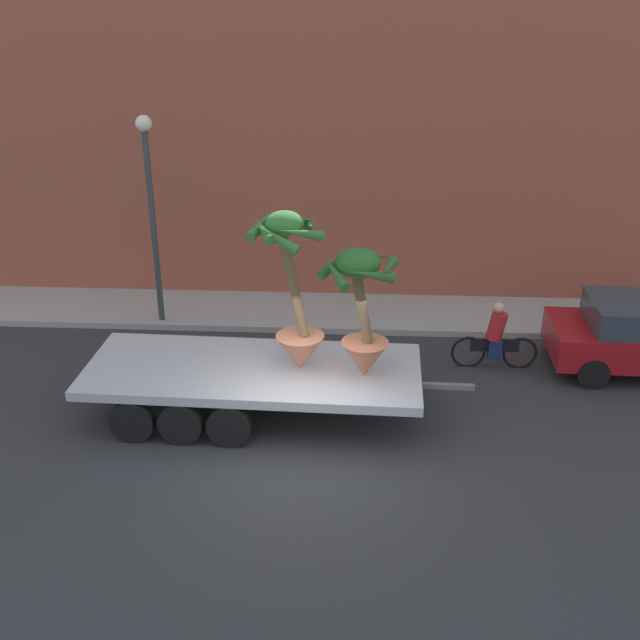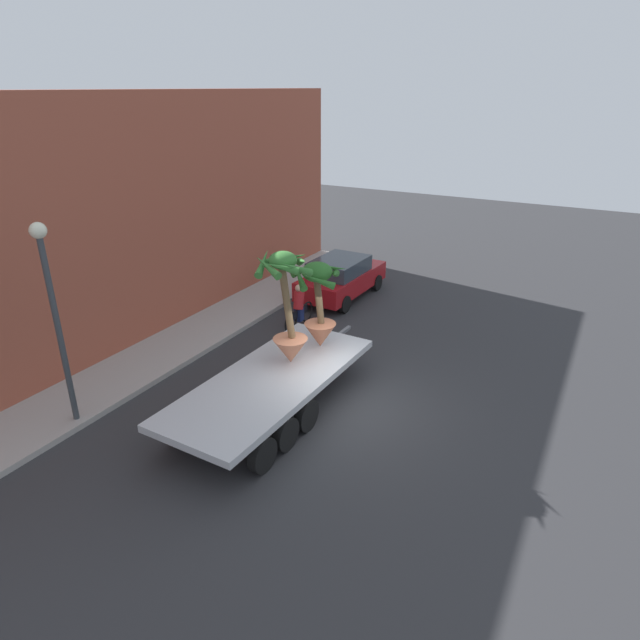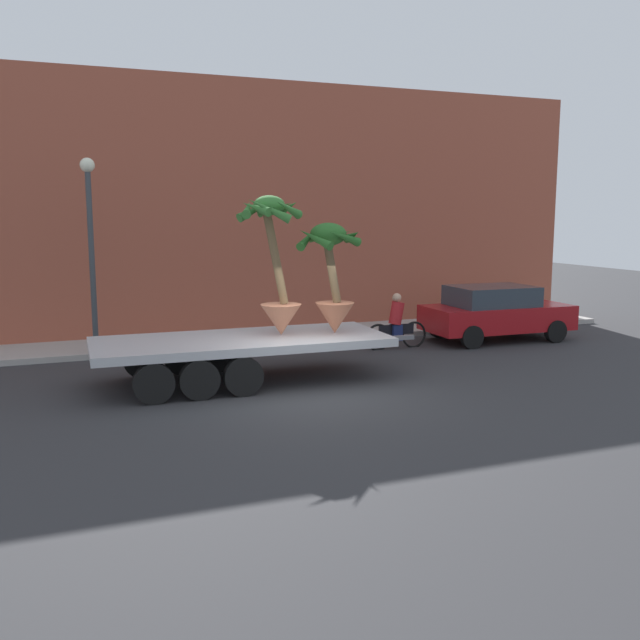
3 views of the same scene
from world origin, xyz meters
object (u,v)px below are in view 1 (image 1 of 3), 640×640
Objects in this scene: potted_palm_rear at (362,313)px; street_lamp at (150,194)px; cyclist at (495,339)px; potted_palm_middle at (293,297)px; flatbed_trailer at (240,376)px.

street_lamp is at bearing 139.50° from potted_palm_rear.
street_lamp reaches higher than cyclist.
potted_palm_middle is at bearing 170.09° from potted_palm_rear.
street_lamp is at bearing 132.52° from potted_palm_middle.
potted_palm_rear is 6.38m from street_lamp.
potted_palm_middle is 5.32m from street_lamp.
flatbed_trailer is 1.95m from potted_palm_middle.
potted_palm_middle is 0.63× the size of street_lamp.
cyclist is (4.10, 2.14, -1.77)m from potted_palm_middle.
potted_palm_rear is at bearing -5.76° from flatbed_trailer.
cyclist is at bearing 22.48° from flatbed_trailer.
potted_palm_middle is at bearing -152.45° from cyclist.
cyclist is (5.14, 2.13, -0.11)m from flatbed_trailer.
cyclist is at bearing -12.80° from street_lamp.
flatbed_trailer is 1.52× the size of street_lamp.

